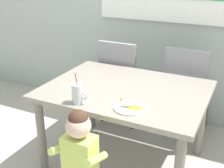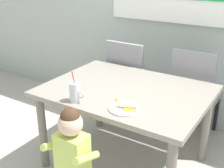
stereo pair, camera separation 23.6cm
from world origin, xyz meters
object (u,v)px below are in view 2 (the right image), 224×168
at_px(dining_chair_left, 129,78).
at_px(toddler_standing, 72,149).
at_px(snack_plate, 125,109).
at_px(peeled_banana, 127,105).
at_px(dining_table, 126,99).
at_px(dining_chair_right, 194,90).
at_px(milk_cup, 75,93).

xyz_separation_m(dining_chair_left, toddler_standing, (0.31, -1.36, -0.02)).
bearing_deg(snack_plate, peeled_banana, 31.40).
relative_size(dining_table, dining_chair_left, 1.39).
bearing_deg(dining_chair_right, dining_chair_left, 4.56).
xyz_separation_m(dining_chair_left, milk_cup, (0.14, -1.10, 0.26)).
bearing_deg(dining_chair_right, milk_cup, 64.02).
bearing_deg(dining_chair_left, milk_cup, 97.42).
distance_m(dining_chair_left, toddler_standing, 1.39).
relative_size(dining_chair_left, snack_plate, 4.17).
bearing_deg(dining_chair_left, dining_table, 117.09).
height_order(dining_table, peeled_banana, peeled_banana).
bearing_deg(dining_chair_right, snack_plate, 80.34).
relative_size(dining_table, toddler_standing, 1.59).
xyz_separation_m(snack_plate, peeled_banana, (0.01, 0.01, 0.03)).
height_order(milk_cup, snack_plate, milk_cup).
distance_m(dining_table, peeled_banana, 0.39).
height_order(dining_table, milk_cup, milk_cup).
relative_size(dining_chair_left, toddler_standing, 1.15).
xyz_separation_m(milk_cup, peeled_banana, (0.40, 0.09, -0.04)).
distance_m(dining_table, toddler_standing, 0.69).
relative_size(dining_table, dining_chair_right, 1.39).
height_order(toddler_standing, milk_cup, milk_cup).
xyz_separation_m(dining_table, milk_cup, (-0.21, -0.42, 0.16)).
xyz_separation_m(dining_table, peeled_banana, (0.19, -0.32, 0.13)).
bearing_deg(toddler_standing, snack_plate, 58.08).
distance_m(dining_chair_right, snack_plate, 1.11).
distance_m(dining_table, snack_plate, 0.39).
bearing_deg(milk_cup, dining_table, 63.61).
bearing_deg(snack_plate, dining_chair_right, 80.34).
bearing_deg(peeled_banana, dining_chair_right, 81.02).
relative_size(dining_chair_right, milk_cup, 3.82).
distance_m(dining_chair_left, dining_chair_right, 0.71).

